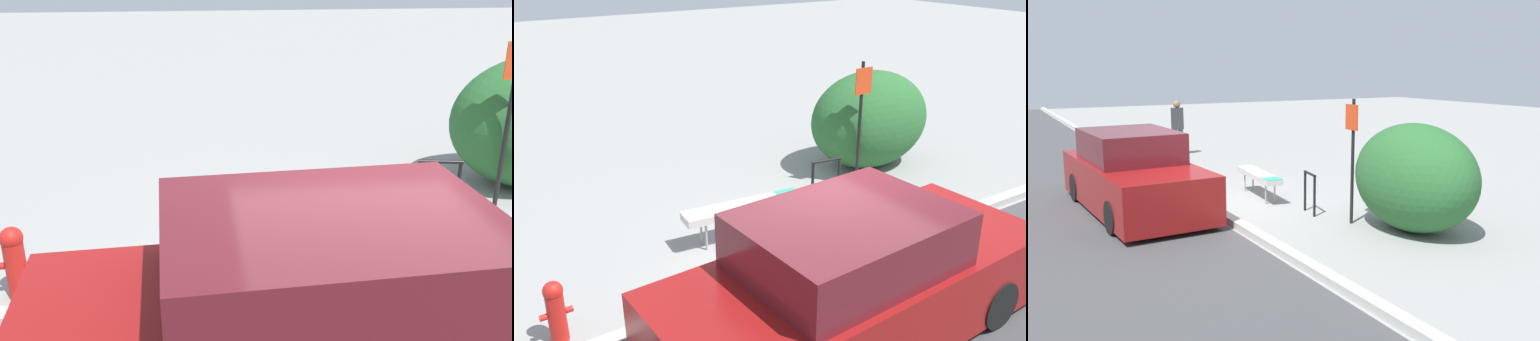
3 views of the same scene
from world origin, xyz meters
TOP-DOWN VIEW (x-y plane):
  - ground_plane at (0.00, 0.00)m, footprint 60.00×60.00m
  - curb at (0.00, 0.00)m, footprint 60.00×0.20m
  - bench at (-0.38, 1.40)m, footprint 1.92×0.54m
  - bike_rack at (1.36, 1.65)m, footprint 0.55×0.14m
  - sign_post at (2.34, 1.95)m, footprint 0.36×0.08m
  - fire_hydrant at (-3.39, 0.44)m, footprint 0.36×0.22m
  - parked_car_near at (-0.59, -1.31)m, footprint 4.75×2.05m

SIDE VIEW (x-z plane):
  - ground_plane at x=0.00m, z-range 0.00..0.00m
  - curb at x=0.00m, z-range 0.00..0.13m
  - fire_hydrant at x=-3.39m, z-range 0.03..0.79m
  - bench at x=-0.38m, z-range 0.21..0.77m
  - bike_rack at x=1.36m, z-range 0.09..0.91m
  - parked_car_near at x=-0.59m, z-range -0.09..1.51m
  - sign_post at x=2.34m, z-range 0.23..2.53m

